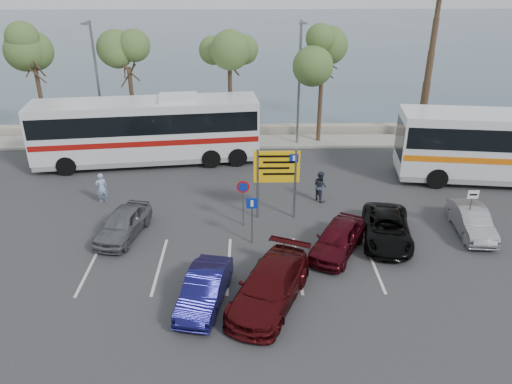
{
  "coord_description": "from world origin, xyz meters",
  "views": [
    {
      "loc": [
        -0.36,
        -18.57,
        11.82
      ],
      "look_at": [
        0.01,
        3.0,
        1.48
      ],
      "focal_mm": 35.0,
      "sensor_mm": 36.0,
      "label": 1
    }
  ],
  "objects_px": {
    "car_red": "(338,239)",
    "car_silver_b": "(472,221)",
    "car_maroon": "(269,286)",
    "car_blue": "(205,289)",
    "car_silver_a": "(123,223)",
    "street_lamp_left": "(97,78)",
    "street_lamp_right": "(299,78)",
    "suv_black": "(387,228)",
    "direction_sign": "(277,172)",
    "pedestrian_far": "(320,186)",
    "pedestrian_near": "(102,188)",
    "coach_bus_left": "(147,133)"
  },
  "relations": [
    {
      "from": "suv_black",
      "to": "pedestrian_far",
      "type": "xyz_separation_m",
      "value": [
        -2.48,
        4.14,
        0.21
      ]
    },
    {
      "from": "car_blue",
      "to": "car_silver_b",
      "type": "relative_size",
      "value": 1.02
    },
    {
      "from": "car_maroon",
      "to": "car_red",
      "type": "height_order",
      "value": "car_maroon"
    },
    {
      "from": "street_lamp_left",
      "to": "car_silver_b",
      "type": "height_order",
      "value": "street_lamp_left"
    },
    {
      "from": "car_red",
      "to": "car_silver_b",
      "type": "height_order",
      "value": "car_red"
    },
    {
      "from": "car_silver_b",
      "to": "pedestrian_far",
      "type": "distance_m",
      "value": 7.48
    },
    {
      "from": "street_lamp_right",
      "to": "suv_black",
      "type": "distance_m",
      "value": 13.54
    },
    {
      "from": "pedestrian_far",
      "to": "direction_sign",
      "type": "bearing_deg",
      "value": 96.27
    },
    {
      "from": "car_silver_a",
      "to": "pedestrian_near",
      "type": "xyz_separation_m",
      "value": [
        -1.88,
        3.5,
        0.17
      ]
    },
    {
      "from": "pedestrian_near",
      "to": "direction_sign",
      "type": "bearing_deg",
      "value": 142.48
    },
    {
      "from": "coach_bus_left",
      "to": "pedestrian_far",
      "type": "distance_m",
      "value": 11.37
    },
    {
      "from": "car_blue",
      "to": "pedestrian_near",
      "type": "bearing_deg",
      "value": 136.1
    },
    {
      "from": "car_blue",
      "to": "direction_sign",
      "type": "bearing_deg",
      "value": 76.78
    },
    {
      "from": "car_red",
      "to": "suv_black",
      "type": "distance_m",
      "value": 2.59
    },
    {
      "from": "car_maroon",
      "to": "pedestrian_far",
      "type": "height_order",
      "value": "pedestrian_far"
    },
    {
      "from": "pedestrian_near",
      "to": "suv_black",
      "type": "bearing_deg",
      "value": 137.41
    },
    {
      "from": "suv_black",
      "to": "direction_sign",
      "type": "bearing_deg",
      "value": 165.03
    },
    {
      "from": "street_lamp_left",
      "to": "direction_sign",
      "type": "bearing_deg",
      "value": -43.17
    },
    {
      "from": "car_red",
      "to": "pedestrian_far",
      "type": "height_order",
      "value": "pedestrian_far"
    },
    {
      "from": "pedestrian_near",
      "to": "pedestrian_far",
      "type": "distance_m",
      "value": 11.4
    },
    {
      "from": "street_lamp_right",
      "to": "suv_black",
      "type": "height_order",
      "value": "street_lamp_right"
    },
    {
      "from": "direction_sign",
      "to": "pedestrian_far",
      "type": "bearing_deg",
      "value": 37.48
    },
    {
      "from": "car_silver_a",
      "to": "pedestrian_near",
      "type": "height_order",
      "value": "pedestrian_near"
    },
    {
      "from": "direction_sign",
      "to": "car_blue",
      "type": "xyz_separation_m",
      "value": [
        -3.0,
        -6.7,
        -1.8
      ]
    },
    {
      "from": "car_silver_a",
      "to": "pedestrian_far",
      "type": "height_order",
      "value": "pedestrian_far"
    },
    {
      "from": "street_lamp_left",
      "to": "coach_bus_left",
      "type": "distance_m",
      "value": 5.33
    },
    {
      "from": "car_maroon",
      "to": "car_blue",
      "type": "bearing_deg",
      "value": -157.06
    },
    {
      "from": "street_lamp_left",
      "to": "car_blue",
      "type": "relative_size",
      "value": 2.08
    },
    {
      "from": "car_blue",
      "to": "suv_black",
      "type": "relative_size",
      "value": 0.87
    },
    {
      "from": "car_silver_b",
      "to": "pedestrian_far",
      "type": "height_order",
      "value": "pedestrian_far"
    },
    {
      "from": "car_silver_b",
      "to": "pedestrian_far",
      "type": "relative_size",
      "value": 2.29
    },
    {
      "from": "car_silver_a",
      "to": "car_red",
      "type": "distance_m",
      "value": 9.73
    },
    {
      "from": "pedestrian_near",
      "to": "pedestrian_far",
      "type": "relative_size",
      "value": 1.0
    },
    {
      "from": "suv_black",
      "to": "car_blue",
      "type": "bearing_deg",
      "value": -140.76
    },
    {
      "from": "street_lamp_left",
      "to": "car_maroon",
      "type": "relative_size",
      "value": 1.62
    },
    {
      "from": "street_lamp_right",
      "to": "car_blue",
      "type": "height_order",
      "value": "street_lamp_right"
    },
    {
      "from": "street_lamp_right",
      "to": "pedestrian_far",
      "type": "bearing_deg",
      "value": -87.17
    },
    {
      "from": "car_silver_a",
      "to": "car_silver_b",
      "type": "height_order",
      "value": "car_silver_a"
    },
    {
      "from": "street_lamp_left",
      "to": "car_maroon",
      "type": "height_order",
      "value": "street_lamp_left"
    },
    {
      "from": "street_lamp_left",
      "to": "car_silver_b",
      "type": "bearing_deg",
      "value": -31.0
    },
    {
      "from": "car_red",
      "to": "car_blue",
      "type": "bearing_deg",
      "value": -119.66
    },
    {
      "from": "car_red",
      "to": "pedestrian_far",
      "type": "distance_m",
      "value": 5.11
    },
    {
      "from": "car_silver_a",
      "to": "car_blue",
      "type": "relative_size",
      "value": 1.0
    },
    {
      "from": "car_maroon",
      "to": "pedestrian_near",
      "type": "height_order",
      "value": "pedestrian_near"
    },
    {
      "from": "car_red",
      "to": "pedestrian_near",
      "type": "bearing_deg",
      "value": -175.47
    },
    {
      "from": "direction_sign",
      "to": "pedestrian_near",
      "type": "xyz_separation_m",
      "value": [
        -8.99,
        1.8,
        -1.61
      ]
    },
    {
      "from": "car_silver_a",
      "to": "car_blue",
      "type": "distance_m",
      "value": 6.47
    },
    {
      "from": "street_lamp_left",
      "to": "street_lamp_right",
      "type": "relative_size",
      "value": 1.0
    },
    {
      "from": "street_lamp_left",
      "to": "car_blue",
      "type": "bearing_deg",
      "value": -64.82
    },
    {
      "from": "car_maroon",
      "to": "car_silver_b",
      "type": "xyz_separation_m",
      "value": [
        9.6,
        5.0,
        -0.1
      ]
    }
  ]
}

